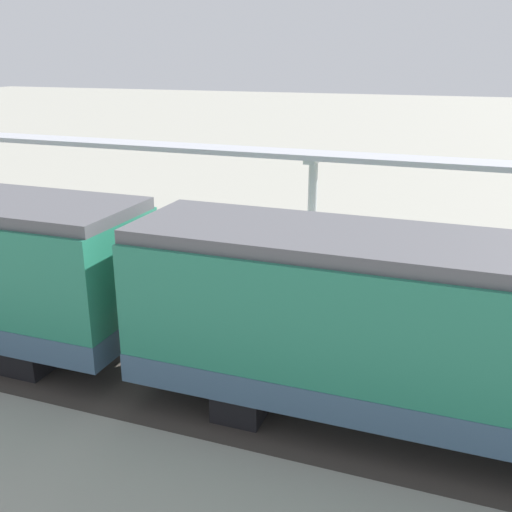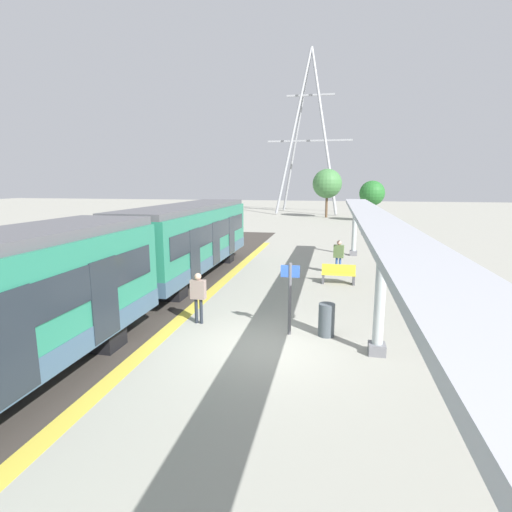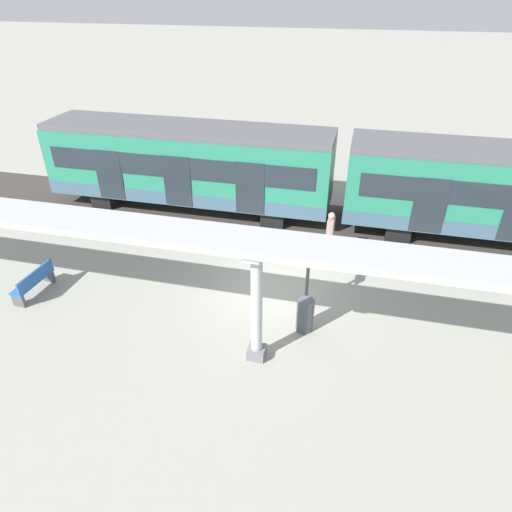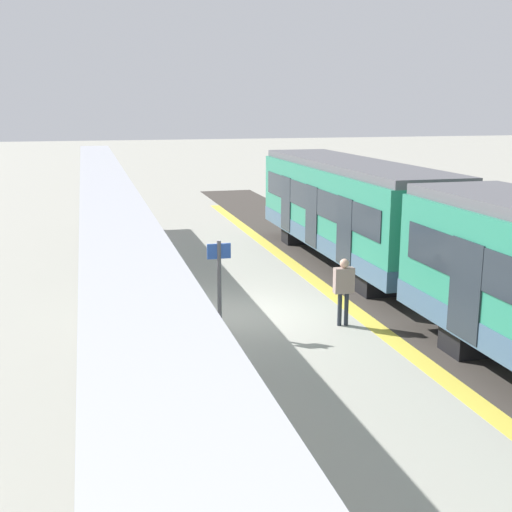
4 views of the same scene
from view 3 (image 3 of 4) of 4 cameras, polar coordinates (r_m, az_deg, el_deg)
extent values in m
plane|color=gray|center=(14.07, 2.37, -4.29)|extent=(176.00, 176.00, 0.00)
cube|color=gold|center=(16.72, 4.57, 2.03)|extent=(0.47, 37.63, 0.01)
cube|color=#38332D|center=(18.32, 5.54, 4.81)|extent=(3.20, 49.63, 0.01)
cube|color=#24775C|center=(18.65, -8.58, 11.61)|extent=(2.60, 11.54, 2.60)
cube|color=#38536C|center=(19.03, -8.33, 8.72)|extent=(2.63, 11.56, 0.55)
cube|color=#515156|center=(18.22, -8.94, 15.80)|extent=(2.39, 11.54, 0.24)
cube|color=#1E262D|center=(17.41, -10.22, 11.08)|extent=(0.03, 10.62, 0.84)
cube|color=#1E262D|center=(18.90, -18.27, 9.82)|extent=(0.04, 1.10, 2.00)
cube|color=#1E262D|center=(17.61, -10.06, 9.36)|extent=(0.04, 1.10, 2.00)
cube|color=#1E262D|center=(16.73, -0.79, 8.62)|extent=(0.04, 1.10, 2.00)
cube|color=black|center=(18.31, 2.73, 6.02)|extent=(2.21, 0.90, 0.64)
cube|color=black|center=(20.84, -17.81, 7.83)|extent=(2.21, 0.90, 0.64)
cube|color=#38536C|center=(18.61, 29.29, 4.24)|extent=(2.63, 11.56, 0.55)
cube|color=#1E262D|center=(16.48, 21.34, 5.97)|extent=(0.04, 1.10, 2.00)
cube|color=black|center=(18.14, 17.66, 4.20)|extent=(2.21, 0.90, 0.64)
cube|color=slate|center=(11.72, 0.07, -12.21)|extent=(0.44, 0.44, 0.30)
cylinder|color=#A8B0B1|center=(10.66, 0.08, -6.02)|extent=(0.28, 0.28, 2.91)
cube|color=#A8B0B1|center=(9.80, 0.09, 0.97)|extent=(1.10, 0.36, 0.12)
cube|color=#A8AAB2|center=(9.74, -0.06, 1.70)|extent=(1.20, 30.06, 0.16)
cube|color=#2658A4|center=(15.27, -26.74, -2.94)|extent=(1.52, 0.52, 0.04)
cube|color=#2658A4|center=(15.04, -26.40, -2.39)|extent=(1.50, 0.14, 0.40)
cube|color=#4C4C51|center=(15.02, -28.12, -5.04)|extent=(0.12, 0.40, 0.42)
cube|color=#4C4C51|center=(15.78, -25.03, -2.32)|extent=(0.12, 0.40, 0.42)
cylinder|color=#454D53|center=(12.36, 6.29, -7.51)|extent=(0.48, 0.48, 0.99)
cylinder|color=#4C4C51|center=(12.88, 6.66, -2.35)|extent=(0.10, 0.10, 2.20)
cube|color=#284C9E|center=(12.43, 6.90, 0.90)|extent=(0.56, 0.04, 0.36)
cylinder|color=#21262F|center=(15.83, 9.35, 1.54)|extent=(0.11, 0.11, 0.83)
cylinder|color=#21262F|center=(15.68, 9.26, 1.25)|extent=(0.11, 0.11, 0.83)
cube|color=gray|center=(15.40, 9.54, 3.72)|extent=(0.49, 0.24, 0.62)
sphere|color=tan|center=(15.21, 9.68, 5.12)|extent=(0.22, 0.22, 0.22)
camera|label=1|loc=(26.45, -0.81, 27.56)|focal=41.54mm
camera|label=2|loc=(15.85, -38.30, 11.42)|focal=27.46mm
camera|label=4|loc=(16.03, 70.97, -1.14)|focal=46.41mm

